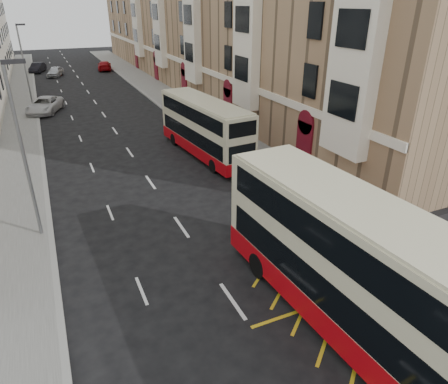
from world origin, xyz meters
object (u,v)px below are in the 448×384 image
white_van (45,105)px  street_lamp_far (24,60)px  street_lamp_near (22,144)px  double_decker_front (355,269)px  pedestrian_mid (417,233)px  car_red (104,66)px  pedestrian_far (336,221)px  car_dark (38,68)px  car_silver (55,72)px  double_decker_rear (205,128)px

white_van → street_lamp_far: bearing=124.1°
street_lamp_near → double_decker_front: street_lamp_near is taller
pedestrian_mid → white_van: size_ratio=0.29×
car_red → pedestrian_far: bearing=100.4°
car_dark → car_silver: bearing=-48.9°
street_lamp_far → car_red: size_ratio=1.58×
pedestrian_mid → double_decker_front: bearing=-172.6°
car_silver → double_decker_rear: bearing=-59.5°
street_lamp_near → double_decker_rear: size_ratio=0.78×
street_lamp_near → pedestrian_mid: 17.76m
pedestrian_mid → car_red: bearing=78.8°
double_decker_front → white_van: bearing=99.6°
street_lamp_near → white_van: 25.57m
double_decker_rear → pedestrian_mid: bearing=-81.3°
white_van → car_red: size_ratio=1.08×
double_decker_rear → pedestrian_mid: size_ratio=6.54×
street_lamp_far → car_dark: bearing=87.1°
street_lamp_far → car_dark: street_lamp_far is taller
street_lamp_near → car_red: bearing=77.6°
street_lamp_near → pedestrian_mid: size_ratio=5.08×
double_decker_front → car_dark: bearing=94.1°
street_lamp_far → car_red: street_lamp_far is taller
white_van → street_lamp_near: bearing=-72.1°
car_dark → car_red: 10.22m
street_lamp_near → white_van: size_ratio=1.47×
street_lamp_near → double_decker_rear: (11.29, 7.11, -2.58)m
street_lamp_near → car_red: (11.10, 50.50, -3.90)m
pedestrian_mid → car_silver: size_ratio=0.38×
double_decker_front → white_van: double_decker_front is taller
street_lamp_near → pedestrian_mid: street_lamp_near is taller
pedestrian_mid → street_lamp_far: bearing=96.4°
street_lamp_near → double_decker_front: 14.48m
car_silver → car_dark: car_dark is taller
double_decker_rear → pedestrian_mid: 15.99m
car_red → double_decker_front: bearing=97.2°
street_lamp_far → pedestrian_mid: size_ratio=5.08×
double_decker_rear → car_silver: bearing=95.4°
car_silver → car_red: bearing=40.5°
double_decker_front → car_dark: double_decker_front is taller
pedestrian_far → car_dark: size_ratio=0.36×
double_decker_rear → street_lamp_far: bearing=110.6°
pedestrian_mid → car_dark: pedestrian_mid is taller
car_dark → street_lamp_far: bearing=-75.3°
white_van → car_silver: white_van is taller
double_decker_rear → car_red: (-0.19, 43.39, -1.32)m
street_lamp_far → car_silver: bearing=78.9°
street_lamp_near → street_lamp_far: 30.00m
street_lamp_far → pedestrian_far: size_ratio=5.11×
pedestrian_mid → car_dark: (-14.09, 61.19, -0.21)m
street_lamp_far → pedestrian_mid: bearing=-68.3°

